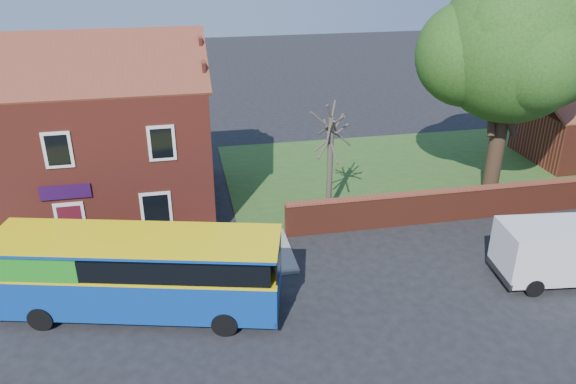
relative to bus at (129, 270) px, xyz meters
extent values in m
plane|color=black|center=(4.36, -2.73, -1.71)|extent=(120.00, 120.00, 0.00)
cube|color=gray|center=(-2.64, 3.02, -1.65)|extent=(18.00, 3.50, 0.12)
cube|color=slate|center=(-2.64, 1.27, -1.64)|extent=(18.00, 0.15, 0.14)
cube|color=#426B28|center=(17.36, 10.27, -1.69)|extent=(26.00, 12.00, 0.04)
cube|color=maroon|center=(-2.64, 8.77, 1.54)|extent=(12.00, 8.00, 6.50)
cube|color=brown|center=(-2.64, 6.77, 5.79)|extent=(12.30, 4.08, 2.16)
cube|color=brown|center=(-2.64, 10.77, 5.79)|extent=(12.30, 4.08, 2.16)
cube|color=black|center=(-2.64, 4.74, 2.89)|extent=(1.10, 0.06, 1.50)
cube|color=#4C0F19|center=(-2.64, 4.72, -0.61)|extent=(0.95, 0.04, 2.10)
cube|color=silver|center=(-2.64, 4.74, -0.56)|extent=(1.20, 0.06, 2.30)
cube|color=#290C37|center=(-2.64, 4.71, 1.09)|extent=(2.00, 0.06, 0.60)
cube|color=maroon|center=(17.36, 4.27, -0.96)|extent=(22.00, 0.30, 1.50)
cube|color=brown|center=(17.36, 4.27, -0.16)|extent=(22.00, 0.38, 0.10)
cube|color=#0E3D9C|center=(0.31, -0.08, -0.58)|extent=(10.13, 4.77, 1.56)
cube|color=yellow|center=(0.31, -0.08, 0.20)|extent=(10.15, 4.79, 0.10)
cube|color=black|center=(0.31, -0.08, 0.67)|extent=(9.75, 4.69, 0.78)
cube|color=#229921|center=(-2.84, 0.71, 0.67)|extent=(3.85, 3.23, 0.83)
cube|color=#0E3D9C|center=(0.31, -0.08, 1.19)|extent=(10.13, 4.77, 0.14)
cube|color=yellow|center=(0.31, -0.08, 1.27)|extent=(10.17, 4.82, 0.06)
cylinder|color=black|center=(-3.02, -0.43, -1.27)|extent=(0.93, 0.49, 0.88)
cylinder|color=black|center=(-2.46, 1.80, -1.27)|extent=(0.93, 0.49, 0.88)
cylinder|color=black|center=(3.08, -1.95, -1.27)|extent=(0.93, 0.49, 0.88)
cylinder|color=black|center=(3.64, 0.27, -1.27)|extent=(0.93, 0.49, 0.88)
cube|color=silver|center=(16.39, -1.18, -0.37)|extent=(5.55, 2.72, 2.03)
cylinder|color=black|center=(14.58, -2.00, -1.36)|extent=(0.73, 0.30, 0.71)
cylinder|color=black|center=(14.81, 0.01, -1.36)|extent=(0.73, 0.30, 0.71)
cylinder|color=black|center=(17.73, 6.79, 0.59)|extent=(0.80, 0.80, 4.60)
sphere|color=#386920|center=(17.73, 6.79, 5.80)|extent=(7.21, 7.21, 7.21)
sphere|color=#386920|center=(19.84, 7.19, 5.20)|extent=(5.21, 5.21, 5.21)
sphere|color=#386920|center=(15.83, 7.39, 5.40)|extent=(5.01, 5.01, 5.01)
cylinder|color=#4C4238|center=(8.86, 6.14, 0.67)|extent=(0.27, 0.27, 4.77)
cylinder|color=#4C4238|center=(8.86, 6.14, 2.38)|extent=(0.28, 2.33, 1.87)
cylinder|color=#4C4238|center=(8.86, 6.14, 2.21)|extent=(1.21, 1.72, 1.71)
cylinder|color=#4C4238|center=(8.86, 6.14, 2.55)|extent=(1.95, 0.89, 1.90)
camera|label=1|loc=(2.18, -17.26, 10.66)|focal=35.00mm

